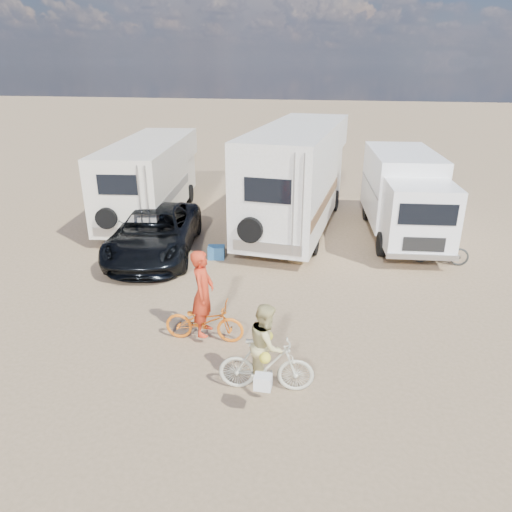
% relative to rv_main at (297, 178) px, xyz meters
% --- Properties ---
extents(ground, '(140.00, 140.00, 0.00)m').
position_rel_rv_main_xyz_m(ground, '(-0.28, -6.87, -1.80)').
color(ground, '#987B5A').
rests_on(ground, ground).
extents(rv_main, '(3.17, 8.39, 3.59)m').
position_rel_rv_main_xyz_m(rv_main, '(0.00, 0.00, 0.00)').
color(rv_main, white).
rests_on(rv_main, ground).
extents(rv_left, '(3.12, 7.53, 2.90)m').
position_rel_rv_main_xyz_m(rv_left, '(-5.56, 0.20, -0.35)').
color(rv_left, beige).
rests_on(rv_left, ground).
extents(box_truck, '(2.65, 6.22, 2.77)m').
position_rel_rv_main_xyz_m(box_truck, '(3.65, -0.39, -0.41)').
color(box_truck, white).
rests_on(box_truck, ground).
extents(dark_suv, '(3.23, 5.47, 1.43)m').
position_rel_rv_main_xyz_m(dark_suv, '(-4.03, -3.41, -1.08)').
color(dark_suv, black).
rests_on(dark_suv, ground).
extents(bike_man, '(1.74, 0.66, 0.90)m').
position_rel_rv_main_xyz_m(bike_man, '(-1.12, -7.94, -1.35)').
color(bike_man, '#D36111').
rests_on(bike_man, ground).
extents(bike_woman, '(1.78, 0.66, 1.05)m').
position_rel_rv_main_xyz_m(bike_woman, '(0.46, -9.36, -1.27)').
color(bike_woman, '#B8B69E').
rests_on(bike_woman, ground).
extents(rider_man, '(0.48, 0.71, 1.89)m').
position_rel_rv_main_xyz_m(rider_man, '(-1.12, -7.94, -0.85)').
color(rider_man, red).
rests_on(rider_man, ground).
extents(rider_woman, '(0.67, 0.82, 1.57)m').
position_rel_rv_main_xyz_m(rider_woman, '(0.46, -9.36, -1.01)').
color(rider_woman, tan).
rests_on(rider_woman, ground).
extents(bike_parked, '(1.65, 0.65, 0.85)m').
position_rel_rv_main_xyz_m(bike_parked, '(4.57, -2.62, -1.37)').
color(bike_parked, '#252725').
rests_on(bike_parked, ground).
extents(cooler, '(0.55, 0.44, 0.40)m').
position_rel_rv_main_xyz_m(cooler, '(-2.07, -3.44, -1.60)').
color(cooler, '#255280').
rests_on(cooler, ground).
extents(crate, '(0.56, 0.56, 0.37)m').
position_rel_rv_main_xyz_m(crate, '(0.41, -3.19, -1.61)').
color(crate, '#977B4C').
rests_on(crate, ground).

